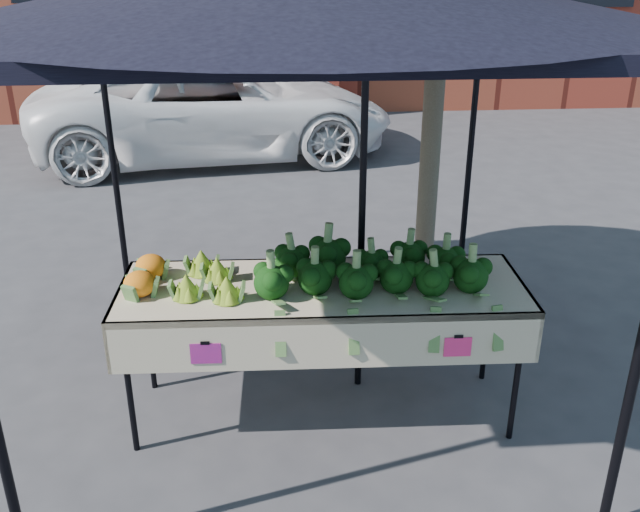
{
  "coord_description": "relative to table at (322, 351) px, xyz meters",
  "views": [
    {
      "loc": [
        -0.21,
        -3.84,
        2.75
      ],
      "look_at": [
        0.09,
        0.06,
        1.0
      ],
      "focal_mm": 39.43,
      "sensor_mm": 36.0,
      "label": 1
    }
  ],
  "objects": [
    {
      "name": "romanesco_cluster",
      "position": [
        -0.67,
        0.04,
        0.55
      ],
      "size": [
        0.43,
        0.57,
        0.2
      ],
      "primitive_type": "ellipsoid",
      "color": "#92A526",
      "rests_on": "table"
    },
    {
      "name": "ground",
      "position": [
        -0.09,
        0.14,
        -0.45
      ],
      "size": [
        90.0,
        90.0,
        0.0
      ],
      "primitive_type": "plane",
      "color": "#343436"
    },
    {
      "name": "cauliflower_pair",
      "position": [
        -1.04,
        0.07,
        0.54
      ],
      "size": [
        0.23,
        0.43,
        0.18
      ],
      "primitive_type": "ellipsoid",
      "color": "orange",
      "rests_on": "table"
    },
    {
      "name": "canopy",
      "position": [
        -0.08,
        0.37,
        0.92
      ],
      "size": [
        3.16,
        3.16,
        2.74
      ],
      "primitive_type": null,
      "color": "black",
      "rests_on": "ground"
    },
    {
      "name": "table",
      "position": [
        0.0,
        0.0,
        0.0
      ],
      "size": [
        2.42,
        0.86,
        0.9
      ],
      "color": "beige",
      "rests_on": "ground"
    },
    {
      "name": "street_tree",
      "position": [
        0.91,
        1.32,
        1.74
      ],
      "size": [
        2.22,
        2.22,
        4.37
      ],
      "primitive_type": null,
      "color": "#1E4C14",
      "rests_on": "ground"
    },
    {
      "name": "broccoli_heap",
      "position": [
        0.27,
        0.03,
        0.58
      ],
      "size": [
        1.37,
        0.57,
        0.26
      ],
      "primitive_type": "ellipsoid",
      "color": "black",
      "rests_on": "table"
    }
  ]
}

